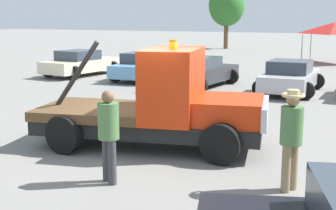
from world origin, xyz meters
The scene contains 10 objects.
ground_plane centered at (0.00, 0.00, 0.00)m, with size 160.00×160.00×0.00m, color gray.
tow_truck centered at (0.33, 0.07, 0.98)m, with size 5.71×3.16×2.55m.
person_near_truck centered at (3.61, -1.48, 1.08)m, with size 0.41×0.41×1.83m.
person_at_hood centered at (0.51, -2.53, 1.01)m, with size 0.39×0.39×1.75m.
parked_car_cream centered at (-9.68, 10.50, 0.65)m, with size 2.75×4.60×1.34m.
parked_car_skyblue centered at (-5.89, 10.63, 0.65)m, with size 2.70×4.59×1.34m.
parked_car_charcoal centered at (-2.58, 9.39, 0.65)m, with size 2.69×4.94×1.34m.
parked_car_silver centered at (1.40, 9.52, 0.65)m, with size 2.40×4.26×1.34m.
canopy_tent_red centered at (1.49, 23.10, 2.32)m, with size 3.55×3.55×2.70m.
tree_left centered at (-9.60, 33.73, 4.09)m, with size 3.41×3.41×6.09m.
Camera 1 is at (5.12, -9.57, 3.07)m, focal length 50.00 mm.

